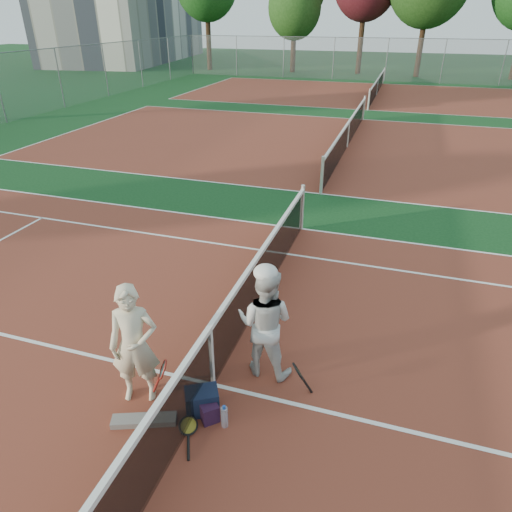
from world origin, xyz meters
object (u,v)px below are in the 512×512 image
Objects in this scene: racket_spare at (188,427)px; racket_red at (164,378)px; sports_bag_purple at (208,409)px; water_bottle at (224,417)px; player_b at (265,322)px; sports_bag_navy at (202,401)px; net_main at (211,356)px; racket_black_held at (298,380)px; player_a at (134,345)px.

racket_red is at bearing 25.74° from racket_spare.
racket_spare is 1.93× the size of sports_bag_purple.
sports_bag_purple is at bearing 163.59° from water_bottle.
player_b is 2.95× the size of racket_red.
sports_bag_navy reaches higher than water_bottle.
water_bottle is at bearing -56.03° from net_main.
net_main is 25.98× the size of sports_bag_navy.
water_bottle is (0.42, -0.62, -0.36)m from net_main.
sports_bag_purple reaches higher than racket_spare.
sports_bag_purple is at bearing 2.55° from racket_black_held.
player_a is 3.13× the size of racket_black_held.
net_main is 6.59× the size of player_b.
sports_bag_navy is at bearing 146.74° from sports_bag_purple.
net_main is 0.93m from racket_spare.
racket_spare is (-0.58, -1.33, -0.79)m from player_b.
sports_bag_navy is 0.14m from sports_bag_purple.
net_main is at bearing 106.38° from sports_bag_purple.
net_main reaches higher than racket_black_held.
racket_spare is (0.00, -0.80, -0.46)m from net_main.
player_b reaches higher than racket_black_held.
player_b is 1.54m from racket_red.
sports_bag_purple is (0.15, 0.26, 0.08)m from racket_spare.
water_bottle is (0.96, -0.26, -0.13)m from racket_red.
player_a reaches higher than sports_bag_navy.
racket_red is 1.78m from racket_black_held.
sports_bag_purple is at bearing -39.96° from racket_red.
net_main is 0.85m from player_b.
racket_black_held reaches higher than sports_bag_navy.
net_main reaches higher than water_bottle.
racket_spare is 0.36m from sports_bag_navy.
water_bottle is at bearing 13.79° from racket_black_held.
water_bottle is at bearing -27.53° from player_a.
water_bottle is at bearing 83.59° from player_b.
racket_spare is at bearing 68.52° from player_b.
player_a is at bearing 176.01° from sports_bag_purple.
player_a is 1.45m from water_bottle.
sports_bag_navy is at bearing 63.55° from player_b.
water_bottle reaches higher than sports_bag_purple.
racket_black_held is at bearing -8.26° from racket_red.
racket_spare is 2.00× the size of water_bottle.
sports_bag_navy is 1.41× the size of water_bottle.
racket_spare is 0.32m from sports_bag_purple.
racket_red is 1.01m from water_bottle.
sports_bag_purple is at bearing -24.94° from player_a.
racket_red reaches higher than sports_bag_purple.
racket_spare is 0.46m from water_bottle.
player_a reaches higher than racket_black_held.
net_main is 0.58m from sports_bag_navy.
racket_black_held is 1.28m from sports_bag_navy.
net_main is 20.04× the size of racket_black_held.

